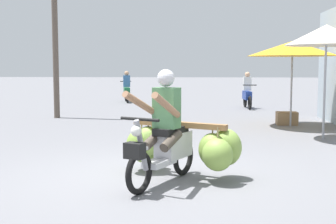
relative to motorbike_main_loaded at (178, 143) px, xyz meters
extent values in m
plane|color=slate|center=(-0.42, -0.03, -0.51)|extent=(120.00, 120.00, 0.00)
torus|color=black|center=(-0.44, -0.87, -0.23)|extent=(0.31, 0.54, 0.56)
torus|color=black|center=(0.07, 0.21, -0.23)|extent=(0.31, 0.54, 0.56)
cube|color=silver|center=(-0.23, -0.42, -0.19)|extent=(0.46, 0.61, 0.08)
cube|color=silver|center=(-0.06, -0.06, -0.01)|extent=(0.53, 0.70, 0.36)
cube|color=black|center=(-0.09, -0.13, 0.21)|extent=(0.49, 0.65, 0.10)
cylinder|color=gray|center=(-0.42, -0.82, 0.11)|extent=(0.19, 0.29, 0.69)
cylinder|color=black|center=(-0.44, -0.86, 0.45)|extent=(0.52, 0.28, 0.04)
sphere|color=silver|center=(-0.47, -0.93, 0.31)|extent=(0.14, 0.14, 0.14)
cube|color=black|center=(-0.49, -0.96, 0.07)|extent=(0.29, 0.25, 0.20)
cube|color=silver|center=(-0.44, -0.87, 0.07)|extent=(0.21, 0.30, 0.04)
cube|color=olive|center=(0.01, 0.07, 0.27)|extent=(1.40, 0.74, 0.08)
cube|color=olive|center=(0.09, 0.23, 0.24)|extent=(1.25, 0.66, 0.06)
ellipsoid|color=#83A746|center=(-0.58, 0.47, -0.13)|extent=(0.48, 0.48, 0.50)
cylinder|color=#998459|center=(-0.58, 0.47, 0.18)|extent=(0.02, 0.02, 0.19)
ellipsoid|color=#80A443|center=(0.50, -0.14, -0.06)|extent=(0.54, 0.53, 0.47)
cylinder|color=#998459|center=(0.50, -0.14, 0.21)|extent=(0.02, 0.02, 0.13)
ellipsoid|color=#8CB04F|center=(-0.46, 0.32, -0.02)|extent=(0.43, 0.40, 0.45)
cylinder|color=#998459|center=(-0.46, 0.32, 0.22)|extent=(0.02, 0.02, 0.10)
ellipsoid|color=#86AA49|center=(0.70, 0.05, -0.06)|extent=(0.63, 0.62, 0.54)
cylinder|color=#998459|center=(0.70, 0.05, 0.23)|extent=(0.02, 0.02, 0.10)
ellipsoid|color=#7CA03F|center=(-0.61, 0.28, -0.08)|extent=(0.46, 0.43, 0.45)
cylinder|color=#998459|center=(-0.61, 0.28, 0.20)|extent=(0.02, 0.02, 0.16)
ellipsoid|color=#85A948|center=(0.56, -0.28, -0.10)|extent=(0.60, 0.60, 0.46)
cylinder|color=#998459|center=(0.56, -0.28, 0.18)|extent=(0.02, 0.02, 0.18)
ellipsoid|color=#8BAF4E|center=(-0.44, 0.60, -0.13)|extent=(0.44, 0.44, 0.55)
cylinder|color=#998459|center=(-0.44, 0.60, 0.19)|extent=(0.02, 0.02, 0.16)
cube|color=#4C7F51|center=(-0.14, -0.24, 0.54)|extent=(0.40, 0.35, 0.56)
sphere|color=silver|center=(-0.15, -0.26, 0.95)|extent=(0.24, 0.24, 0.24)
cylinder|color=#9E7051|center=(-0.11, -0.63, 0.60)|extent=(0.35, 0.70, 0.39)
cylinder|color=#9E7051|center=(-0.47, -0.47, 0.60)|extent=(0.44, 0.67, 0.39)
cylinder|color=#4C4238|center=(-0.07, -0.41, 0.11)|extent=(0.31, 0.45, 0.27)
cylinder|color=#4C4238|center=(-0.32, -0.29, 0.11)|extent=(0.31, 0.45, 0.27)
torus|color=black|center=(-3.10, 14.50, -0.25)|extent=(0.19, 0.52, 0.52)
torus|color=black|center=(-2.86, 13.43, -0.25)|extent=(0.19, 0.52, 0.52)
cube|color=#196638|center=(-2.96, 13.87, -0.01)|extent=(0.44, 0.93, 0.32)
cylinder|color=black|center=(-3.09, 14.45, 0.41)|extent=(0.50, 0.15, 0.04)
cube|color=#386699|center=(-2.95, 13.85, 0.44)|extent=(0.34, 0.26, 0.52)
sphere|color=tan|center=(-2.96, 13.87, 0.79)|extent=(0.20, 0.20, 0.20)
torus|color=black|center=(2.18, 10.63, -0.25)|extent=(0.11, 0.52, 0.52)
torus|color=black|center=(2.11, 11.72, -0.25)|extent=(0.11, 0.52, 0.52)
cube|color=navy|center=(2.14, 11.28, -0.01)|extent=(0.29, 0.91, 0.32)
cylinder|color=black|center=(2.17, 10.68, 0.41)|extent=(0.50, 0.07, 0.04)
cube|color=silver|center=(2.14, 11.30, 0.44)|extent=(0.31, 0.22, 0.52)
sphere|color=tan|center=(2.14, 11.28, 0.79)|extent=(0.20, 0.20, 0.20)
cylinder|color=#99999E|center=(3.07, 3.81, 0.57)|extent=(0.05, 0.05, 2.17)
cone|color=beige|center=(3.07, 3.81, 1.79)|extent=(1.82, 1.82, 0.45)
cylinder|color=#99999E|center=(2.77, 5.97, 0.48)|extent=(0.05, 0.05, 1.99)
cone|color=gold|center=(2.77, 5.97, 1.57)|extent=(2.39, 2.39, 0.39)
cube|color=olive|center=(2.73, 6.28, -0.33)|extent=(0.56, 0.40, 0.36)
cylinder|color=brown|center=(-4.17, 7.55, 2.57)|extent=(0.18, 0.18, 6.16)
camera|label=1|loc=(0.31, -6.51, 1.11)|focal=49.01mm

